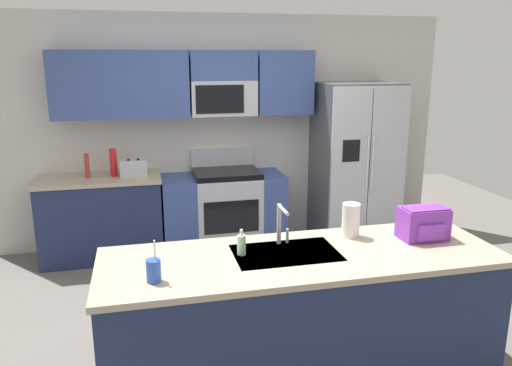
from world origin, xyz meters
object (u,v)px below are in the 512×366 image
at_px(toaster, 134,168).
at_px(bottle_red, 113,162).
at_px(soap_dispenser, 241,245).
at_px(paper_towel_roll, 351,220).
at_px(sink_faucet, 281,221).
at_px(backpack, 424,223).
at_px(range_oven, 224,210).
at_px(pepper_mill, 87,166).
at_px(refrigerator, 355,163).
at_px(drink_cup_blue, 154,270).

relative_size(toaster, bottle_red, 0.95).
relative_size(soap_dispenser, paper_towel_roll, 0.71).
distance_m(sink_faucet, backpack, 1.01).
bearing_deg(backpack, sink_faucet, 173.54).
relative_size(toaster, sink_faucet, 0.99).
relative_size(range_oven, toaster, 4.86).
xyz_separation_m(pepper_mill, soap_dispenser, (1.15, -2.42, -0.06)).
xyz_separation_m(sink_faucet, backpack, (1.00, -0.11, -0.05)).
distance_m(refrigerator, pepper_mill, 3.00).
relative_size(range_oven, sink_faucet, 4.82).
bearing_deg(pepper_mill, toaster, -6.03).
bearing_deg(backpack, paper_towel_roll, 161.42).
bearing_deg(refrigerator, paper_towel_roll, -115.05).
bearing_deg(pepper_mill, drink_cup_blue, -77.66).
distance_m(toaster, backpack, 3.08).
bearing_deg(range_oven, refrigerator, -2.65).
height_order(range_oven, bottle_red, bottle_red).
relative_size(toaster, soap_dispenser, 1.65).
bearing_deg(refrigerator, backpack, -103.20).
bearing_deg(paper_towel_roll, toaster, 124.00).
distance_m(pepper_mill, sink_faucet, 2.73).
height_order(refrigerator, toaster, refrigerator).
distance_m(range_oven, sink_faucet, 2.40).
bearing_deg(drink_cup_blue, paper_towel_roll, 17.16).
height_order(refrigerator, backpack, refrigerator).
distance_m(pepper_mill, bottle_red, 0.27).
bearing_deg(paper_towel_roll, drink_cup_blue, -162.84).
xyz_separation_m(toaster, pepper_mill, (-0.47, 0.05, 0.04)).
bearing_deg(pepper_mill, refrigerator, -1.33).
bearing_deg(range_oven, bottle_red, 179.28).
xyz_separation_m(refrigerator, drink_cup_blue, (-2.40, -2.62, 0.04)).
relative_size(pepper_mill, soap_dispenser, 1.50).
distance_m(pepper_mill, soap_dispenser, 2.68).
distance_m(range_oven, refrigerator, 1.63).
height_order(range_oven, drink_cup_blue, drink_cup_blue).
bearing_deg(refrigerator, bottle_red, 178.18).
bearing_deg(paper_towel_roll, pepper_mill, 130.98).
relative_size(sink_faucet, soap_dispenser, 1.66).
bearing_deg(range_oven, toaster, -176.88).
relative_size(soap_dispenser, backpack, 0.53).
bearing_deg(drink_cup_blue, soap_dispenser, 25.88).
distance_m(range_oven, pepper_mill, 1.55).
bearing_deg(pepper_mill, soap_dispenser, -64.55).
bearing_deg(refrigerator, toaster, 179.56).
bearing_deg(soap_dispenser, backpack, -0.26).
height_order(sink_faucet, drink_cup_blue, sink_faucet).
relative_size(drink_cup_blue, backpack, 0.79).
relative_size(refrigerator, toaster, 6.61).
bearing_deg(backpack, range_oven, 112.50).
xyz_separation_m(soap_dispenser, paper_towel_roll, (0.82, 0.15, 0.05)).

